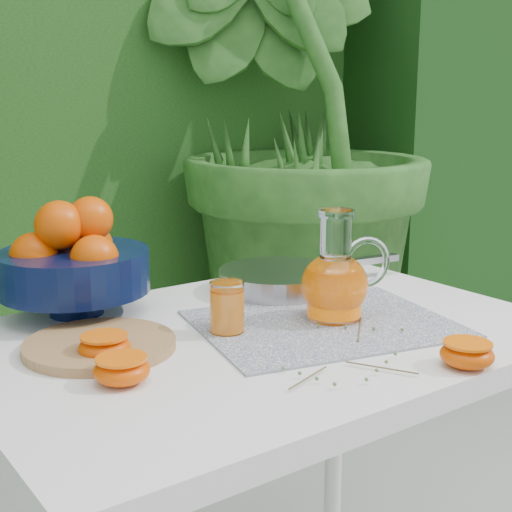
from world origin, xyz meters
TOP-DOWN VIEW (x-y plane):
  - potted_plant_right at (0.96, 1.26)m, footprint 2.80×2.80m
  - white_table at (-0.01, 0.03)m, footprint 1.00×0.70m
  - placemat at (0.10, -0.00)m, footprint 0.51×0.43m
  - cutting_board at (-0.28, 0.11)m, footprint 0.28×0.28m
  - fruit_bowl at (-0.24, 0.32)m, footprint 0.33×0.33m
  - juice_pitcher at (0.13, 0.00)m, footprint 0.18×0.15m
  - juice_tumbler at (-0.07, 0.06)m, footprint 0.08×0.08m
  - saute_pan at (0.17, 0.22)m, footprint 0.45×0.28m
  - orange_halves at (-0.15, -0.08)m, footprint 0.56×0.46m
  - thyme_sprigs at (0.02, -0.16)m, footprint 0.31×0.25m

SIDE VIEW (x-z plane):
  - white_table at x=-0.01m, z-range 0.29..1.04m
  - placemat at x=0.10m, z-range 0.75..0.75m
  - thyme_sprigs at x=0.02m, z-range 0.75..0.76m
  - cutting_board at x=-0.28m, z-range 0.75..0.77m
  - orange_halves at x=-0.15m, z-range 0.75..0.79m
  - saute_pan at x=0.17m, z-range 0.75..0.80m
  - juice_tumbler at x=-0.07m, z-range 0.75..0.84m
  - juice_pitcher at x=0.13m, z-range 0.72..0.92m
  - fruit_bowl at x=-0.24m, z-range 0.74..0.96m
  - potted_plant_right at x=0.96m, z-range 0.00..2.11m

